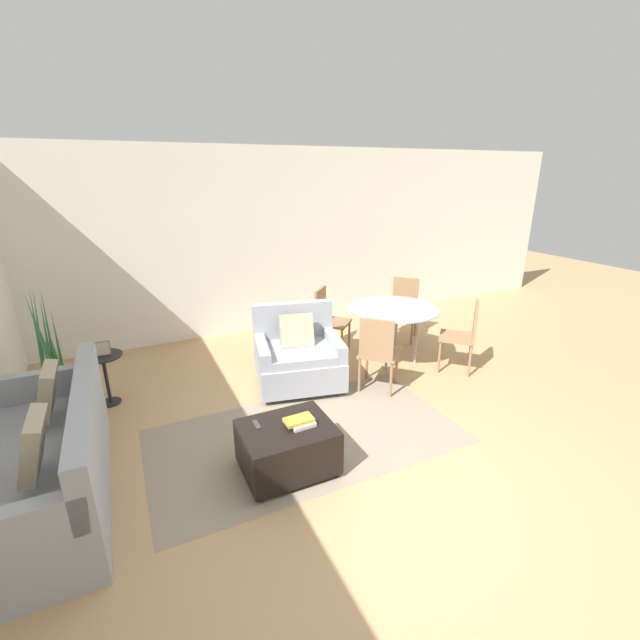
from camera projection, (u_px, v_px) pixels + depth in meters
The scene contains 16 objects.
ground_plane at pixel (394, 475), 3.56m from camera, with size 20.00×20.00×0.00m, color tan.
wall_back at pixel (250, 243), 6.41m from camera, with size 12.00×0.06×2.75m.
area_rug at pixel (306, 436), 4.09m from camera, with size 2.89×1.56×0.01m.
couch at pixel (46, 466), 3.21m from camera, with size 0.90×2.00×0.91m.
armchair at pixel (298, 357), 4.99m from camera, with size 1.11×1.00×0.92m.
ottoman at pixel (287, 446), 3.55m from camera, with size 0.75×0.59×0.42m.
book_stack at pixel (300, 422), 3.50m from camera, with size 0.24×0.17×0.06m.
tv_remote_primary at pixel (257, 425), 3.51m from camera, with size 0.04×0.13×0.01m.
potted_plant at pixel (55, 382), 4.45m from camera, with size 0.36×0.36×1.33m.
side_table at pixel (105, 370), 4.54m from camera, with size 0.39×0.39×0.57m.
picture_frame at pixel (101, 349), 4.46m from camera, with size 0.18×0.06×0.15m.
dining_table at pixel (393, 313), 5.52m from camera, with size 1.16×1.16×0.73m.
dining_chair_near_left at pixel (378, 349), 4.76m from camera, with size 0.59×0.59×0.90m.
dining_chair_near_right at pixel (465, 332), 5.28m from camera, with size 0.59×0.59×0.90m.
dining_chair_far_left at pixel (327, 316), 5.85m from camera, with size 0.59×0.59×0.90m.
dining_chair_far_right at pixel (404, 304), 6.37m from camera, with size 0.59×0.59×0.90m.
Camera 1 is at (-1.82, -2.38, 2.40)m, focal length 24.00 mm.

